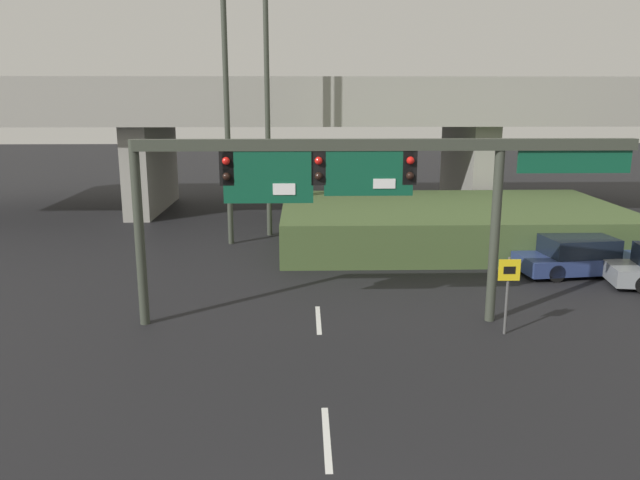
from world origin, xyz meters
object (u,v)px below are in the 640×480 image
(speed_limit_sign, at_px, (508,284))
(highway_light_pole_far, at_px, (266,34))
(parked_sedan_near_right, at_px, (581,257))
(highway_light_pole_near, at_px, (225,66))
(signal_gantry, at_px, (358,176))

(speed_limit_sign, relative_size, highway_light_pole_far, 0.13)
(parked_sedan_near_right, bearing_deg, highway_light_pole_near, 151.83)
(highway_light_pole_far, distance_m, parked_sedan_near_right, 16.29)
(signal_gantry, height_order, parked_sedan_near_right, signal_gantry)
(highway_light_pole_near, height_order, parked_sedan_near_right, highway_light_pole_near)
(highway_light_pole_far, relative_size, parked_sedan_near_right, 3.55)
(highway_light_pole_near, height_order, highway_light_pole_far, highway_light_pole_far)
(speed_limit_sign, distance_m, highway_light_pole_near, 15.64)
(signal_gantry, bearing_deg, parked_sedan_near_right, 28.85)
(highway_light_pole_near, distance_m, parked_sedan_near_right, 16.24)
(signal_gantry, xyz_separation_m, highway_light_pole_near, (-4.81, 10.12, 3.40))
(highway_light_pole_near, bearing_deg, highway_light_pole_far, 46.06)
(speed_limit_sign, bearing_deg, highway_light_pole_far, 119.28)
(speed_limit_sign, bearing_deg, parked_sedan_near_right, 51.51)
(highway_light_pole_near, bearing_deg, speed_limit_sign, -51.55)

